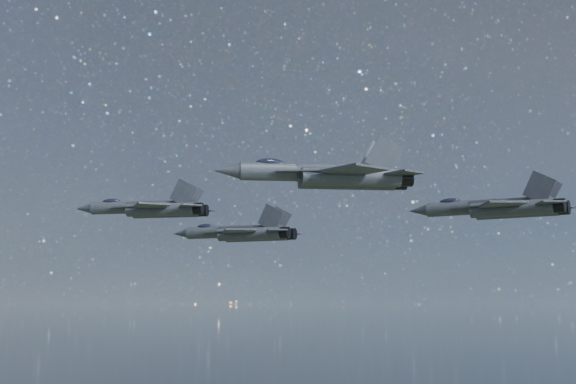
# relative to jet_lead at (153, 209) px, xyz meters

# --- Properties ---
(jet_lead) EXTENTS (15.00, 10.66, 3.82)m
(jet_lead) POSITION_rel_jet_lead_xyz_m (0.00, 0.00, 0.00)
(jet_lead) COLOR #2E333A
(jet_left) EXTENTS (16.31, 11.13, 4.09)m
(jet_left) POSITION_rel_jet_lead_xyz_m (7.28, 10.65, -1.72)
(jet_left) COLOR #2E333A
(jet_right) EXTENTS (16.49, 11.13, 4.16)m
(jet_right) POSITION_rel_jet_lead_xyz_m (20.82, -16.94, 0.23)
(jet_right) COLOR #2E333A
(jet_slot) EXTENTS (15.17, 10.08, 3.86)m
(jet_slot) POSITION_rel_jet_lead_xyz_m (34.70, -5.87, -1.31)
(jet_slot) COLOR #2E333A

